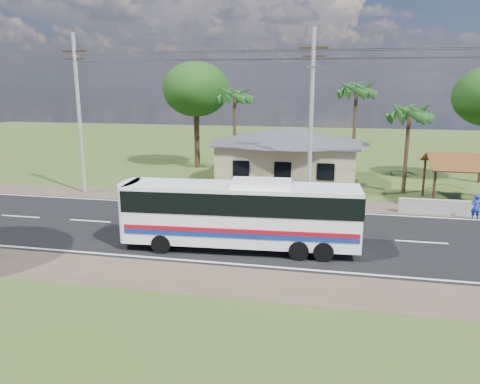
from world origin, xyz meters
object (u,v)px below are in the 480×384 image
object	(u,v)px
coach_bus	(242,210)
motorcycle	(272,191)
waiting_shed	(469,163)
person	(476,207)

from	to	relation	value
coach_bus	motorcycle	xyz separation A→B (m)	(-0.00, 10.55, -1.48)
waiting_shed	motorcycle	distance (m)	12.80
waiting_shed	person	world-z (taller)	waiting_shed
motorcycle	person	bearing A→B (deg)	-86.63
motorcycle	person	size ratio (longest dim) A/B	1.17
coach_bus	person	bearing A→B (deg)	27.82
waiting_shed	motorcycle	size ratio (longest dim) A/B	2.92
waiting_shed	coach_bus	xyz separation A→B (m)	(-12.58, -11.25, -0.79)
waiting_shed	motorcycle	world-z (taller)	waiting_shed
motorcycle	person	world-z (taller)	person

